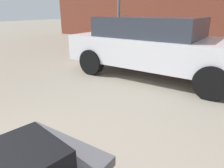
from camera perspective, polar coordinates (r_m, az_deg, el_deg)
name	(u,v)px	position (r m, az deg, el deg)	size (l,w,h in m)	color
luggage_cart	(36,166)	(2.10, -19.95, -20.28)	(1.11, 0.87, 0.34)	#4C4C51
suitcase_black_front_right	(29,159)	(1.88, -21.64, -18.41)	(0.63, 0.46, 0.24)	black
parked_car	(156,45)	(5.34, 11.86, 10.29)	(4.32, 1.96, 1.42)	silver
no_parking_sign	(119,10)	(5.94, 1.86, 19.41)	(0.50, 0.08, 2.55)	slate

